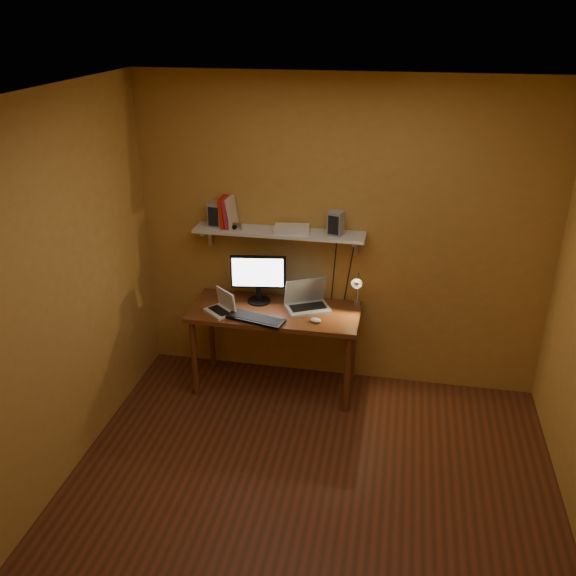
% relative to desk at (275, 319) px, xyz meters
% --- Properties ---
extents(room, '(3.44, 3.24, 2.64)m').
position_rel_desk_xyz_m(room, '(0.49, -1.28, 0.64)').
color(room, '#592817').
rests_on(room, ground).
extents(desk, '(1.40, 0.60, 0.75)m').
position_rel_desk_xyz_m(desk, '(0.00, 0.00, 0.00)').
color(desk, '#5F2C16').
rests_on(desk, ground).
extents(wall_shelf, '(1.40, 0.25, 0.21)m').
position_rel_desk_xyz_m(wall_shelf, '(0.00, 0.19, 0.69)').
color(wall_shelf, silver).
rests_on(wall_shelf, room).
extents(monitor, '(0.46, 0.22, 0.42)m').
position_rel_desk_xyz_m(monitor, '(-0.16, 0.13, 0.32)').
color(monitor, black).
rests_on(monitor, desk).
extents(laptop, '(0.42, 0.38, 0.25)m').
position_rel_desk_xyz_m(laptop, '(0.25, 0.10, 0.15)').
color(laptop, gray).
rests_on(laptop, desk).
extents(netbook, '(0.29, 0.29, 0.19)m').
position_rel_desk_xyz_m(netbook, '(-0.41, -0.11, 0.14)').
color(netbook, silver).
rests_on(netbook, desk).
extents(keyboard, '(0.49, 0.26, 0.02)m').
position_rel_desk_xyz_m(keyboard, '(-0.11, -0.21, 0.10)').
color(keyboard, black).
rests_on(keyboard, desk).
extents(mouse, '(0.11, 0.09, 0.03)m').
position_rel_desk_xyz_m(mouse, '(0.36, -0.15, 0.10)').
color(mouse, silver).
rests_on(mouse, desk).
extents(desk_lamp, '(0.09, 0.23, 0.38)m').
position_rel_desk_xyz_m(desk_lamp, '(0.66, 0.13, 0.29)').
color(desk_lamp, silver).
rests_on(desk_lamp, desk).
extents(speaker_left, '(0.13, 0.13, 0.20)m').
position_rel_desk_xyz_m(speaker_left, '(-0.52, 0.20, 0.81)').
color(speaker_left, gray).
rests_on(speaker_left, wall_shelf).
extents(speaker_right, '(0.13, 0.13, 0.19)m').
position_rel_desk_xyz_m(speaker_right, '(0.46, 0.18, 0.81)').
color(speaker_right, gray).
rests_on(speaker_right, wall_shelf).
extents(books, '(0.13, 0.17, 0.25)m').
position_rel_desk_xyz_m(books, '(-0.43, 0.21, 0.84)').
color(books, '#B91907').
rests_on(books, wall_shelf).
extents(shelf_camera, '(0.11, 0.05, 0.07)m').
position_rel_desk_xyz_m(shelf_camera, '(-0.35, 0.14, 0.74)').
color(shelf_camera, silver).
rests_on(shelf_camera, wall_shelf).
extents(router, '(0.30, 0.22, 0.05)m').
position_rel_desk_xyz_m(router, '(0.11, 0.19, 0.73)').
color(router, silver).
rests_on(router, wall_shelf).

